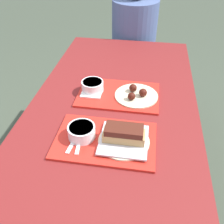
# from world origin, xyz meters

# --- Properties ---
(ground_plane) EXTENTS (12.00, 12.00, 0.00)m
(ground_plane) POSITION_xyz_m (0.00, 0.00, 0.00)
(ground_plane) COLOR #424C3D
(picnic_table) EXTENTS (0.89, 1.90, 0.76)m
(picnic_table) POSITION_xyz_m (0.00, 0.00, 0.67)
(picnic_table) COLOR maroon
(picnic_table) RESTS_ON ground_plane
(picnic_bench_far) EXTENTS (0.84, 0.28, 0.47)m
(picnic_bench_far) POSITION_xyz_m (0.00, 1.17, 0.39)
(picnic_bench_far) COLOR maroon
(picnic_bench_far) RESTS_ON ground_plane
(tray_near) EXTENTS (0.45, 0.29, 0.01)m
(tray_near) POSITION_xyz_m (0.01, -0.20, 0.77)
(tray_near) COLOR red
(tray_near) RESTS_ON picnic_table
(tray_far) EXTENTS (0.45, 0.29, 0.01)m
(tray_far) POSITION_xyz_m (0.02, 0.17, 0.77)
(tray_far) COLOR red
(tray_far) RESTS_ON picnic_table
(bowl_coleslaw_near) EXTENTS (0.12, 0.12, 0.06)m
(bowl_coleslaw_near) POSITION_xyz_m (-0.10, -0.20, 0.80)
(bowl_coleslaw_near) COLOR silver
(bowl_coleslaw_near) RESTS_ON tray_near
(brisket_sandwich_plate) EXTENTS (0.23, 0.23, 0.08)m
(brisket_sandwich_plate) POSITION_xyz_m (0.09, -0.20, 0.80)
(brisket_sandwich_plate) COLOR beige
(brisket_sandwich_plate) RESTS_ON tray_near
(plastic_fork_near) EXTENTS (0.04, 0.17, 0.00)m
(plastic_fork_near) POSITION_xyz_m (-0.13, -0.22, 0.77)
(plastic_fork_near) COLOR white
(plastic_fork_near) RESTS_ON tray_near
(plastic_knife_near) EXTENTS (0.03, 0.17, 0.00)m
(plastic_knife_near) POSITION_xyz_m (-0.10, -0.22, 0.77)
(plastic_knife_near) COLOR white
(plastic_knife_near) RESTS_ON tray_near
(condiment_packet) EXTENTS (0.04, 0.03, 0.01)m
(condiment_packet) POSITION_xyz_m (-0.00, -0.13, 0.78)
(condiment_packet) COLOR #A59E93
(condiment_packet) RESTS_ON tray_near
(bowl_coleslaw_far) EXTENTS (0.12, 0.12, 0.06)m
(bowl_coleslaw_far) POSITION_xyz_m (-0.13, 0.18, 0.80)
(bowl_coleslaw_far) COLOR silver
(bowl_coleslaw_far) RESTS_ON tray_far
(wings_plate_far) EXTENTS (0.24, 0.24, 0.05)m
(wings_plate_far) POSITION_xyz_m (0.12, 0.16, 0.78)
(wings_plate_far) COLOR beige
(wings_plate_far) RESTS_ON tray_far
(napkin_far) EXTENTS (0.11, 0.08, 0.01)m
(napkin_far) POSITION_xyz_m (-0.13, 0.13, 0.78)
(napkin_far) COLOR white
(napkin_far) RESTS_ON tray_far
(person_seated_across) EXTENTS (0.39, 0.39, 0.74)m
(person_seated_across) POSITION_xyz_m (0.02, 1.17, 0.77)
(person_seated_across) COLOR #4C6093
(person_seated_across) RESTS_ON picnic_bench_far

